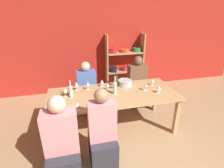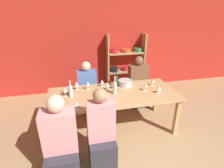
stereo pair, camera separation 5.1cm
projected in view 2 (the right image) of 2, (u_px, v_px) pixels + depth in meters
The scene contains 23 objects.
wall_back_red at pixel (102, 43), 4.80m from camera, with size 8.80×0.06×2.70m.
shelf_unit at pixel (125, 68), 5.03m from camera, with size 1.07×0.30×1.60m.
dining_table at pixel (113, 97), 3.27m from camera, with size 2.39×1.02×0.78m.
mixing_bowl at pixel (125, 83), 3.55m from camera, with size 0.29×0.29×0.12m.
wine_bottle_green at pixel (71, 90), 3.08m from camera, with size 0.07×0.07×0.31m.
wine_bottle_dark at pixel (115, 87), 3.18m from camera, with size 0.07×0.07×0.34m.
wine_bottle_amber at pixel (116, 81), 3.50m from camera, with size 0.07×0.07×0.29m.
wine_glass_white_a at pixel (153, 81), 3.53m from camera, with size 0.07×0.07×0.15m.
wine_glass_red_a at pixel (65, 90), 3.09m from camera, with size 0.06×0.06×0.18m.
wine_glass_empty_a at pixel (77, 104), 2.69m from camera, with size 0.07×0.07×0.14m.
wine_glass_red_b at pixel (76, 84), 3.34m from camera, with size 0.08×0.08×0.17m.
wine_glass_white_b at pixel (71, 89), 3.17m from camera, with size 0.08×0.08×0.16m.
wine_glass_white_c at pixel (88, 84), 3.35m from camera, with size 0.06×0.06×0.17m.
wine_glass_white_d at pixel (114, 84), 3.40m from camera, with size 0.08×0.08×0.16m.
wine_glass_white_e at pixel (102, 82), 3.49m from camera, with size 0.07×0.07×0.15m.
wine_glass_red_c at pixel (159, 88), 3.21m from camera, with size 0.08×0.08×0.14m.
wine_glass_white_f at pixel (108, 85), 3.35m from camera, with size 0.06×0.06×0.16m.
wine_glass_red_d at pixel (146, 85), 3.30m from camera, with size 0.06×0.06×0.17m.
cell_phone at pixel (104, 96), 3.14m from camera, with size 0.17×0.12×0.01m.
person_near_a at pixel (62, 148), 2.39m from camera, with size 0.45×0.56×1.28m.
person_far_a at pixel (88, 92), 4.07m from camera, with size 0.42×0.53×1.17m.
person_near_b at pixel (101, 138), 2.58m from camera, with size 0.39×0.48×1.27m.
person_far_b at pixel (137, 87), 4.30m from camera, with size 0.44×0.55×1.22m.
Camera 2 is at (-0.80, -0.97, 2.23)m, focal length 28.00 mm.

